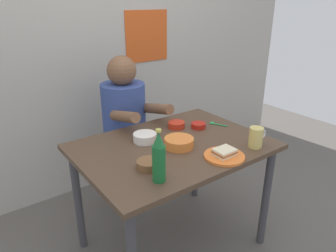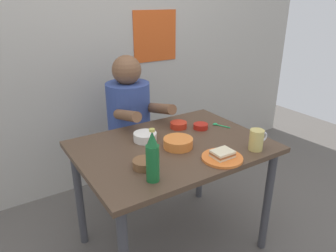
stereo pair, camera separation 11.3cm
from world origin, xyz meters
name	(u,v)px [view 1 (the left image)]	position (x,y,z in m)	size (l,w,h in m)	color
ground_plane	(172,243)	(0.00, 0.00, 0.00)	(6.00, 6.00, 0.00)	#59544F
wall_back	(91,31)	(0.00, 1.05, 1.30)	(4.40, 0.09, 2.60)	#ADA89E
dining_table	(173,158)	(0.00, 0.00, 0.65)	(1.10, 0.80, 0.74)	#4C3828
stool	(127,161)	(0.02, 0.63, 0.35)	(0.34, 0.34, 0.45)	#4C4C51
person_seated	(125,111)	(0.02, 0.62, 0.77)	(0.33, 0.56, 0.72)	#33478C
plate_orange	(224,156)	(0.12, -0.29, 0.75)	(0.22, 0.22, 0.01)	orange
sandwich	(225,152)	(0.12, -0.29, 0.77)	(0.11, 0.09, 0.04)	beige
beer_mug	(256,137)	(0.36, -0.31, 0.80)	(0.13, 0.08, 0.12)	#D1BC66
beer_bottle	(159,158)	(-0.29, -0.28, 0.86)	(0.06, 0.06, 0.26)	#19602D
condiment_bowl_brown	(148,164)	(-0.27, -0.15, 0.76)	(0.12, 0.12, 0.04)	brown
rice_bowl_white	(145,137)	(-0.11, 0.13, 0.77)	(0.14, 0.14, 0.05)	silver
sambal_bowl_red	(198,125)	(0.29, 0.10, 0.76)	(0.10, 0.10, 0.03)	#B21E14
sauce_bowl_chili	(176,124)	(0.17, 0.19, 0.76)	(0.11, 0.11, 0.04)	red
soup_bowl_orange	(179,142)	(0.01, -0.05, 0.77)	(0.17, 0.17, 0.05)	orange
spoon	(215,124)	(0.42, 0.08, 0.75)	(0.06, 0.11, 0.01)	#26A559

